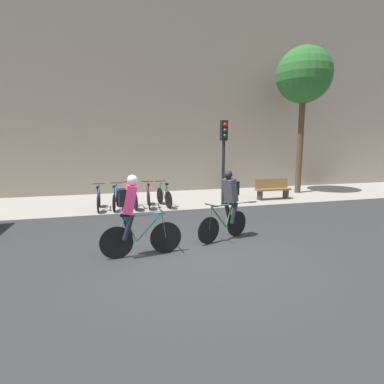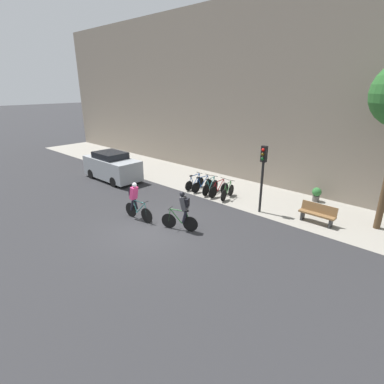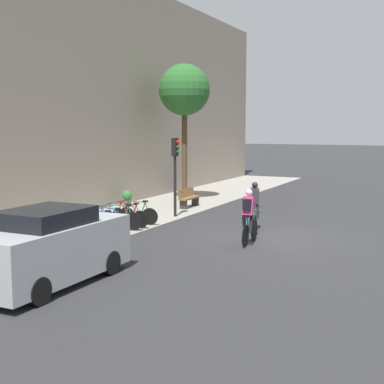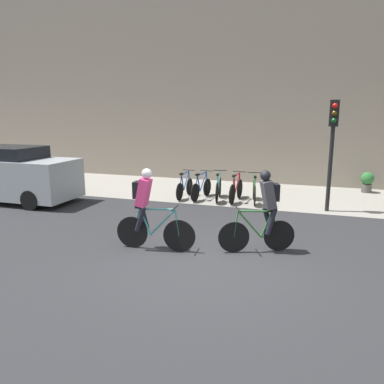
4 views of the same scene
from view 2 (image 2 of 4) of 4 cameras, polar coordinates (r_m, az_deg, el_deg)
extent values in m
plane|color=#2B2B2D|center=(13.27, -7.71, -7.16)|extent=(200.00, 200.00, 0.00)
cube|color=gray|center=(17.94, 9.02, 0.05)|extent=(44.00, 4.50, 0.01)
cube|color=gray|center=(19.12, 14.43, 17.57)|extent=(44.00, 0.60, 10.89)
cylinder|color=black|center=(13.81, -8.63, -4.47)|extent=(0.71, 0.09, 0.71)
cylinder|color=black|center=(14.56, -11.56, -3.35)|extent=(0.71, 0.09, 0.71)
cylinder|color=teal|center=(13.95, -9.73, -3.01)|extent=(0.59, 0.08, 0.63)
cylinder|color=teal|center=(14.24, -10.81, -2.68)|extent=(0.28, 0.06, 0.58)
cylinder|color=teal|center=(13.93, -10.12, -1.82)|extent=(0.80, 0.10, 0.07)
cylinder|color=teal|center=(14.41, -11.00, -3.59)|extent=(0.43, 0.06, 0.05)
cylinder|color=teal|center=(14.39, -11.38, -2.43)|extent=(0.23, 0.05, 0.56)
cylinder|color=teal|center=(13.72, -8.82, -3.31)|extent=(0.12, 0.05, 0.59)
cylinder|color=black|center=(13.63, -9.01, -1.99)|extent=(0.06, 0.46, 0.03)
cube|color=black|center=(14.20, -11.21, -1.35)|extent=(0.21, 0.09, 0.06)
cube|color=#DB3875|center=(14.02, -11.03, -0.18)|extent=(0.34, 0.34, 0.63)
sphere|color=silver|center=(13.83, -10.92, 1.35)|extent=(0.24, 0.24, 0.22)
cylinder|color=black|center=(14.19, -11.35, -2.44)|extent=(0.28, 0.13, 0.56)
cylinder|color=black|center=(14.32, -10.68, -2.19)|extent=(0.25, 0.13, 0.56)
cube|color=black|center=(14.10, -11.42, 0.13)|extent=(0.16, 0.27, 0.36)
cylinder|color=black|center=(13.23, -4.44, -5.49)|extent=(0.63, 0.30, 0.68)
cylinder|color=black|center=(12.89, -0.32, -6.12)|extent=(0.63, 0.30, 0.68)
cylinder|color=#2D6B33|center=(12.99, -3.09, -4.58)|extent=(0.52, 0.26, 0.62)
cylinder|color=#2D6B33|center=(12.87, -1.55, -4.87)|extent=(0.25, 0.14, 0.58)
cylinder|color=#2D6B33|center=(12.84, -2.65, -3.49)|extent=(0.70, 0.34, 0.07)
cylinder|color=#2D6B33|center=(12.96, -1.16, -6.03)|extent=(0.38, 0.19, 0.05)
cylinder|color=#2D6B33|center=(12.80, -0.71, -4.95)|extent=(0.21, 0.11, 0.56)
cylinder|color=#2D6B33|center=(13.09, -4.31, -4.37)|extent=(0.12, 0.08, 0.58)
cylinder|color=black|center=(12.95, -4.18, -3.06)|extent=(0.21, 0.43, 0.03)
cube|color=black|center=(12.70, -1.10, -3.61)|extent=(0.22, 0.15, 0.06)
cube|color=#3D3D42|center=(12.61, -1.53, -2.17)|extent=(0.42, 0.42, 0.63)
sphere|color=black|center=(12.49, -1.90, -0.38)|extent=(0.29, 0.29, 0.22)
cylinder|color=black|center=(12.91, -1.13, -4.39)|extent=(0.30, 0.21, 0.56)
cylinder|color=black|center=(12.73, -1.47, -4.78)|extent=(0.26, 0.20, 0.56)
cube|color=black|center=(12.55, -0.94, -2.03)|extent=(0.23, 0.29, 0.36)
cylinder|color=black|center=(18.50, 1.58, 1.87)|extent=(0.05, 0.61, 0.61)
cylinder|color=black|center=(17.81, -0.60, 1.17)|extent=(0.05, 0.61, 0.61)
cylinder|color=#1E478C|center=(18.18, 0.86, 2.49)|extent=(0.05, 0.55, 0.62)
cylinder|color=#1E478C|center=(17.92, 0.05, 2.19)|extent=(0.05, 0.26, 0.58)
cylinder|color=#1E478C|center=(18.02, 0.63, 3.27)|extent=(0.06, 0.74, 0.07)
cylinder|color=#1E478C|center=(17.95, -0.15, 1.29)|extent=(0.04, 0.40, 0.05)
cylinder|color=#1E478C|center=(17.79, -0.40, 2.08)|extent=(0.04, 0.21, 0.56)
cylinder|color=#1E478C|center=(18.38, 1.50, 2.71)|extent=(0.04, 0.12, 0.58)
cylinder|color=black|center=(18.26, 1.43, 3.67)|extent=(0.46, 0.04, 0.03)
cube|color=black|center=(17.75, -0.20, 3.11)|extent=(0.08, 0.20, 0.06)
cylinder|color=black|center=(18.09, 3.20, 1.47)|extent=(0.12, 0.62, 0.62)
cylinder|color=black|center=(17.44, 0.71, 0.80)|extent=(0.12, 0.62, 0.62)
cylinder|color=#1E478C|center=(17.78, 2.39, 2.11)|extent=(0.12, 0.56, 0.62)
cylinder|color=#1E478C|center=(17.54, 1.46, 1.83)|extent=(0.08, 0.27, 0.58)
cylinder|color=#1E478C|center=(17.62, 2.12, 2.92)|extent=(0.14, 0.76, 0.07)
cylinder|color=#1E478C|center=(17.57, 1.22, 0.91)|extent=(0.09, 0.41, 0.05)
cylinder|color=#1E478C|center=(17.41, 0.95, 1.72)|extent=(0.06, 0.22, 0.56)
cylinder|color=#1E478C|center=(17.97, 3.12, 2.32)|extent=(0.05, 0.12, 0.59)
cylinder|color=black|center=(17.85, 3.04, 3.31)|extent=(0.46, 0.09, 0.03)
cube|color=black|center=(17.38, 1.18, 2.77)|extent=(0.11, 0.21, 0.06)
cylinder|color=black|center=(17.79, 4.34, 1.23)|extent=(0.13, 0.69, 0.69)
cylinder|color=black|center=(16.98, 2.64, 0.36)|extent=(0.13, 0.69, 0.69)
cylinder|color=teal|center=(17.42, 3.80, 1.82)|extent=(0.12, 0.55, 0.62)
cylinder|color=teal|center=(17.13, 3.17, 1.46)|extent=(0.08, 0.26, 0.58)
cylinder|color=teal|center=(17.25, 3.64, 2.63)|extent=(0.15, 0.74, 0.07)
cylinder|color=teal|center=(17.14, 2.99, 0.51)|extent=(0.09, 0.40, 0.05)
cylinder|color=teal|center=(16.96, 2.82, 1.32)|extent=(0.06, 0.21, 0.56)
cylinder|color=teal|center=(17.67, 4.30, 2.09)|extent=(0.05, 0.12, 0.58)
cylinder|color=black|center=(17.54, 4.26, 3.09)|extent=(0.46, 0.09, 0.03)
cube|color=black|center=(16.94, 2.99, 2.41)|extent=(0.11, 0.21, 0.06)
cylinder|color=black|center=(17.38, 6.19, 0.69)|extent=(0.08, 0.67, 0.67)
cylinder|color=black|center=(16.68, 3.98, -0.07)|extent=(0.08, 0.67, 0.67)
cylinder|color=maroon|center=(17.05, 5.48, 1.33)|extent=(0.07, 0.55, 0.62)
cylinder|color=maroon|center=(16.79, 4.66, 1.02)|extent=(0.06, 0.26, 0.58)
cylinder|color=maroon|center=(16.88, 5.27, 2.17)|extent=(0.09, 0.74, 0.07)
cylinder|color=maroon|center=(16.82, 4.43, 0.06)|extent=(0.06, 0.40, 0.05)
cylinder|color=maroon|center=(16.65, 4.20, 0.89)|extent=(0.05, 0.21, 0.56)
cylinder|color=maroon|center=(17.26, 6.13, 1.57)|extent=(0.04, 0.12, 0.58)
cylinder|color=black|center=(17.13, 6.09, 2.59)|extent=(0.46, 0.06, 0.03)
cube|color=black|center=(16.61, 4.44, 1.99)|extent=(0.09, 0.20, 0.06)
cylinder|color=black|center=(17.09, 7.46, 0.30)|extent=(0.16, 0.66, 0.66)
cylinder|color=black|center=(16.28, 6.04, -0.65)|extent=(0.16, 0.66, 0.66)
cylinder|color=#2D6B33|center=(16.72, 7.03, 0.90)|extent=(0.14, 0.53, 0.62)
cylinder|color=#2D6B33|center=(16.42, 6.50, 0.51)|extent=(0.09, 0.25, 0.58)
cylinder|color=#2D6B33|center=(16.54, 6.92, 1.73)|extent=(0.17, 0.70, 0.07)
cylinder|color=#2D6B33|center=(16.44, 6.34, -0.48)|extent=(0.10, 0.38, 0.05)
cylinder|color=#2D6B33|center=(16.26, 6.21, 0.35)|extent=(0.07, 0.20, 0.56)
cylinder|color=#2D6B33|center=(16.97, 7.45, 1.18)|extent=(0.06, 0.12, 0.58)
cylinder|color=black|center=(16.83, 7.44, 2.22)|extent=(0.46, 0.11, 0.03)
cube|color=black|center=(16.23, 6.39, 1.49)|extent=(0.12, 0.21, 0.06)
cylinder|color=black|center=(14.76, 13.18, 2.23)|extent=(0.12, 0.12, 3.31)
cube|color=black|center=(14.44, 13.57, 7.07)|extent=(0.26, 0.20, 0.76)
sphere|color=red|center=(14.29, 13.38, 7.81)|extent=(0.15, 0.15, 0.15)
sphere|color=#4C380A|center=(14.34, 13.32, 6.99)|extent=(0.15, 0.15, 0.15)
sphere|color=#0C4719|center=(14.38, 13.25, 6.18)|extent=(0.15, 0.15, 0.15)
cube|color=brown|center=(14.70, 22.71, -3.92)|extent=(1.59, 0.40, 0.08)
cube|color=brown|center=(14.77, 23.08, -2.85)|extent=(1.59, 0.12, 0.40)
cube|color=#2D2D2D|center=(14.98, 20.34, -4.10)|extent=(0.08, 0.36, 0.45)
cube|color=#2D2D2D|center=(14.61, 24.91, -5.35)|extent=(0.08, 0.36, 0.45)
cube|color=#9EA3A8|center=(20.51, -14.94, 4.49)|extent=(4.30, 1.78, 1.27)
cube|color=black|center=(20.41, -15.31, 6.80)|extent=(2.06, 1.57, 0.40)
cylinder|color=black|center=(19.14, -14.68, 1.86)|extent=(0.62, 0.20, 0.62)
cylinder|color=black|center=(20.02, -10.78, 2.94)|extent=(0.62, 0.20, 0.62)
cylinder|color=black|center=(21.36, -18.62, 3.30)|extent=(0.62, 0.20, 0.62)
cylinder|color=black|center=(22.15, -14.95, 4.23)|extent=(0.62, 0.20, 0.62)
cylinder|color=#56514C|center=(17.57, 22.52, -1.14)|extent=(0.36, 0.36, 0.32)
sphere|color=#2D6B33|center=(17.45, 22.68, 0.03)|extent=(0.48, 0.48, 0.48)
camera|label=1|loc=(11.71, -38.13, -2.09)|focal=28.00mm
camera|label=3|loc=(26.79, -43.58, 9.65)|focal=50.00mm
camera|label=4|loc=(7.95, -39.54, -7.25)|focal=35.00mm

